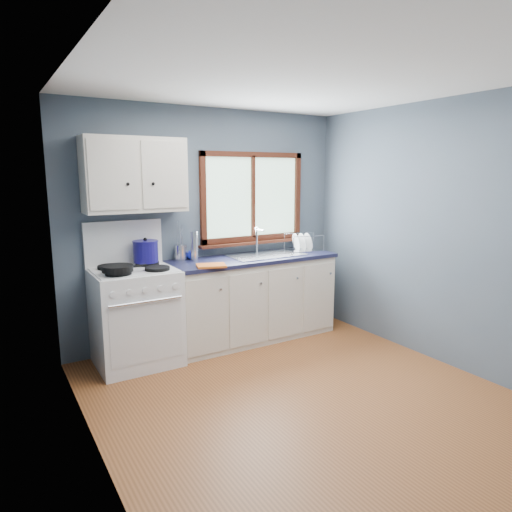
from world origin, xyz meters
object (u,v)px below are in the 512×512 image
sink (266,261)px  dish_rack (303,246)px  skillet (118,268)px  gas_range (136,314)px  utensil_crock (181,252)px  stockpot (146,251)px  base_cabinets (252,302)px  thermos (194,246)px

sink → dish_rack: size_ratio=1.85×
skillet → sink: bearing=2.4°
gas_range → utensil_crock: bearing=22.4°
stockpot → utensil_crock: utensil_crock is taller
base_cabinets → thermos: thermos is taller
gas_range → base_cabinets: gas_range is taller
gas_range → skillet: gas_range is taller
utensil_crock → thermos: (0.11, -0.10, 0.07)m
gas_range → dish_rack: (2.02, 0.05, 0.48)m
base_cabinets → stockpot: 1.32m
gas_range → stockpot: 0.61m
sink → dish_rack: bearing=3.5°
base_cabinets → utensil_crock: 0.97m
skillet → dish_rack: (2.21, 0.22, -0.01)m
gas_range → stockpot: bearing=37.5°
skillet → utensil_crock: size_ratio=1.01×
base_cabinets → stockpot: (-1.14, 0.11, 0.66)m
thermos → dish_rack: thermos is taller
dish_rack → base_cabinets: bearing=-164.6°
skillet → dish_rack: 2.22m
gas_range → skillet: (-0.18, -0.17, 0.49)m
sink → stockpot: bearing=175.3°
gas_range → utensil_crock: (0.57, 0.23, 0.51)m
sink → utensil_crock: (-0.92, 0.22, 0.15)m
base_cabinets → utensil_crock: size_ratio=4.51×
gas_range → skillet: size_ratio=3.28×
skillet → stockpot: stockpot is taller
sink → utensil_crock: utensil_crock is taller
gas_range → base_cabinets: 1.31m
thermos → dish_rack: bearing=-3.6°
thermos → stockpot: bearing=-178.9°
stockpot → dish_rack: stockpot is taller
base_cabinets → thermos: 0.92m
stockpot → skillet: bearing=-139.9°
dish_rack → utensil_crock: bearing=-174.4°
skillet → utensil_crock: 0.85m
stockpot → thermos: 0.52m
thermos → dish_rack: size_ratio=0.68×
gas_range → dish_rack: 2.08m
sink → thermos: size_ratio=2.72×
skillet → stockpot: bearing=36.1°
gas_range → sink: gas_range is taller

